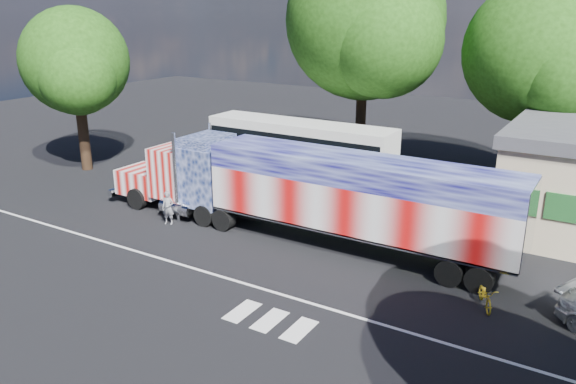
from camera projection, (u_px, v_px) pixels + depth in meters
The scene contains 9 objects.
ground at pixel (254, 249), 25.66m from camera, with size 100.00×100.00×0.00m, color black.
lane_markings at pixel (235, 292), 21.76m from camera, with size 30.00×2.67×0.01m.
semi_truck at pixel (305, 191), 26.10m from camera, with size 21.83×3.45×4.65m.
coach_bus at pixel (300, 149), 35.89m from camera, with size 12.51×2.91×3.64m.
woman at pixel (168, 208), 28.39m from camera, with size 0.63×0.42×1.73m, color slate.
bicycle at pixel (486, 296), 20.55m from camera, with size 0.59×1.68×0.88m, color gold.
tree_ne_a at pixel (539, 53), 32.57m from camera, with size 8.86×8.44×12.29m.
tree_w_a at pixel (76, 62), 36.04m from camera, with size 7.20×6.85×10.68m.
tree_n_mid at pixel (367, 21), 36.72m from camera, with size 10.94×10.41×14.92m.
Camera 1 is at (13.59, -19.32, 10.49)m, focal length 35.00 mm.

